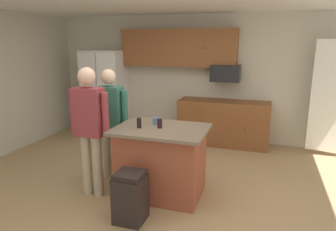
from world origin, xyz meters
TOP-DOWN VIEW (x-y plane):
  - floor at (0.00, 0.00)m, footprint 7.04×7.04m
  - back_wall at (0.00, 2.80)m, footprint 6.40×0.10m
  - cabinet_run_upper at (-0.40, 2.60)m, footprint 2.40×0.38m
  - cabinet_run_lower at (0.60, 2.48)m, footprint 1.80×0.63m
  - refrigerator at (-2.00, 2.38)m, footprint 0.87×0.76m
  - microwave_over_range at (0.60, 2.50)m, footprint 0.56×0.40m
  - kitchen_island at (0.10, 0.08)m, footprint 1.22×0.89m
  - person_elder_center at (-0.80, 0.36)m, footprint 0.57×0.22m
  - person_guest_by_door at (-0.79, -0.22)m, footprint 0.57×0.23m
  - tumbler_amber at (-0.17, -0.01)m, footprint 0.06×0.06m
  - glass_pilsner at (0.09, 0.07)m, footprint 0.06×0.06m
  - mug_blue_stoneware at (-0.02, 0.22)m, footprint 0.13×0.08m
  - trash_bin at (-0.03, -0.65)m, footprint 0.34×0.34m

SIDE VIEW (x-z plane):
  - floor at x=0.00m, z-range 0.00..0.00m
  - trash_bin at x=-0.03m, z-range 0.00..0.61m
  - cabinet_run_lower at x=0.60m, z-range 0.00..0.90m
  - kitchen_island at x=0.10m, z-range 0.01..0.96m
  - refrigerator at x=-2.00m, z-range 0.00..1.87m
  - person_elder_center at x=-0.80m, z-range 0.13..1.80m
  - mug_blue_stoneware at x=-0.02m, z-range 0.95..1.05m
  - glass_pilsner at x=0.09m, z-range 0.95..1.07m
  - person_guest_by_door at x=-0.79m, z-range 0.14..1.89m
  - tumbler_amber at x=-0.17m, z-range 0.95..1.09m
  - back_wall at x=0.00m, z-range 0.00..2.60m
  - microwave_over_range at x=0.60m, z-range 1.29..1.61m
  - cabinet_run_upper at x=-0.40m, z-range 1.55..2.30m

